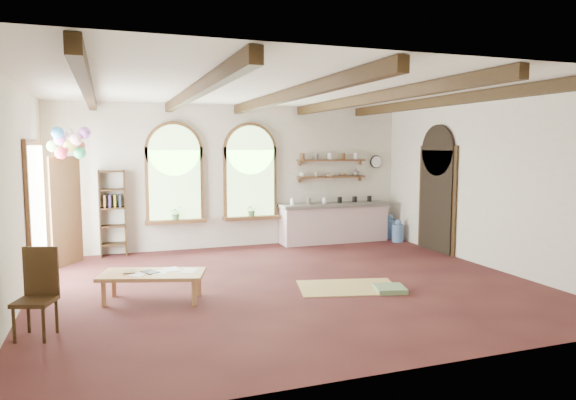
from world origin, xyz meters
name	(u,v)px	position (x,y,z in m)	size (l,w,h in m)	color
floor	(288,284)	(0.00, 0.00, 0.00)	(8.00, 8.00, 0.00)	#522321
ceiling_beams	(288,95)	(0.00, 0.00, 3.10)	(6.20, 6.80, 0.18)	#392612
window_left	(175,177)	(-1.40, 3.43, 1.63)	(1.30, 0.28, 2.20)	brown
window_right	(250,175)	(0.30, 3.43, 1.63)	(1.30, 0.28, 2.20)	brown
left_doorway	(36,213)	(-3.95, 1.80, 1.15)	(0.10, 1.90, 2.50)	brown
right_doorway	(436,201)	(3.95, 1.50, 1.10)	(0.10, 1.30, 2.40)	black
kitchen_counter	(334,222)	(2.30, 3.20, 0.48)	(2.68, 0.62, 0.94)	beige
wall_shelf_lower	(331,177)	(2.30, 3.38, 1.55)	(1.70, 0.24, 0.04)	brown
wall_shelf_upper	(332,160)	(2.30, 3.38, 1.95)	(1.70, 0.24, 0.04)	brown
wall_clock	(376,162)	(3.55, 3.45, 1.90)	(0.32, 0.32, 0.04)	black
bookshelf	(113,213)	(-2.70, 3.32, 0.90)	(0.53, 0.32, 1.80)	#392612
coffee_table	(153,276)	(-2.20, -0.19, 0.38)	(1.64, 1.10, 0.43)	tan
side_chair	(36,312)	(-3.64, -1.21, 0.31)	(0.54, 0.54, 1.07)	#392612
floor_mat	(348,287)	(0.85, -0.53, 0.01)	(1.59, 0.98, 0.02)	#D7BA6B
floor_cushion	(390,289)	(1.38, -0.93, 0.04)	(0.46, 0.46, 0.08)	gray
water_jug_a	(398,232)	(3.75, 2.70, 0.23)	(0.28, 0.28, 0.54)	#537BB3
water_jug_b	(390,228)	(3.82, 3.20, 0.26)	(0.31, 0.31, 0.60)	#537BB3
balloon_cluster	(70,144)	(-3.41, 2.30, 2.34)	(0.77, 0.80, 1.14)	white
table_book	(123,272)	(-2.61, -0.05, 0.44)	(0.18, 0.25, 0.02)	olive
tablet	(150,272)	(-2.23, -0.15, 0.43)	(0.19, 0.27, 0.01)	black
potted_plant_left	(176,213)	(-1.40, 3.32, 0.85)	(0.27, 0.23, 0.30)	#598C4C
potted_plant_right	(252,210)	(0.30, 3.32, 0.85)	(0.27, 0.23, 0.30)	#598C4C
shelf_cup_a	(302,175)	(1.55, 3.38, 1.62)	(0.12, 0.10, 0.10)	white
shelf_cup_b	(316,175)	(1.90, 3.38, 1.62)	(0.10, 0.10, 0.09)	beige
shelf_bowl_a	(329,175)	(2.25, 3.38, 1.60)	(0.22, 0.22, 0.05)	beige
shelf_bowl_b	(343,175)	(2.60, 3.38, 1.60)	(0.20, 0.20, 0.06)	#8C664C
shelf_vase	(356,172)	(2.95, 3.38, 1.67)	(0.18, 0.18, 0.19)	slate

